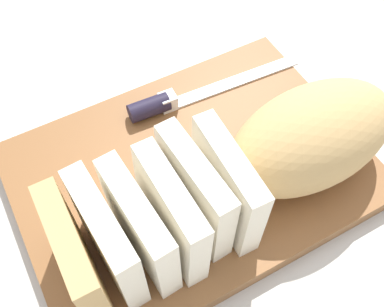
# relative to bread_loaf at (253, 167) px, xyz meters

# --- Properties ---
(ground_plane) EXTENTS (3.00, 3.00, 0.00)m
(ground_plane) POSITION_rel_bread_loaf_xyz_m (0.04, -0.06, -0.08)
(ground_plane) COLOR beige
(cutting_board) EXTENTS (0.40, 0.30, 0.02)m
(cutting_board) POSITION_rel_bread_loaf_xyz_m (0.04, -0.06, -0.06)
(cutting_board) COLOR brown
(cutting_board) RESTS_ON ground_plane
(bread_loaf) EXTENTS (0.38, 0.13, 0.11)m
(bread_loaf) POSITION_rel_bread_loaf_xyz_m (0.00, 0.00, 0.00)
(bread_loaf) COLOR tan
(bread_loaf) RESTS_ON cutting_board
(bread_knife) EXTENTS (0.24, 0.02, 0.02)m
(bread_knife) POSITION_rel_bread_loaf_xyz_m (0.02, -0.15, -0.04)
(bread_knife) COLOR silver
(bread_knife) RESTS_ON cutting_board
(crumb_near_knife) EXTENTS (0.01, 0.01, 0.01)m
(crumb_near_knife) POSITION_rel_bread_loaf_xyz_m (0.03, -0.11, -0.05)
(crumb_near_knife) COLOR tan
(crumb_near_knife) RESTS_ON cutting_board
(crumb_near_loaf) EXTENTS (0.01, 0.01, 0.01)m
(crumb_near_loaf) POSITION_rel_bread_loaf_xyz_m (0.04, -0.07, -0.05)
(crumb_near_loaf) COLOR tan
(crumb_near_loaf) RESTS_ON cutting_board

